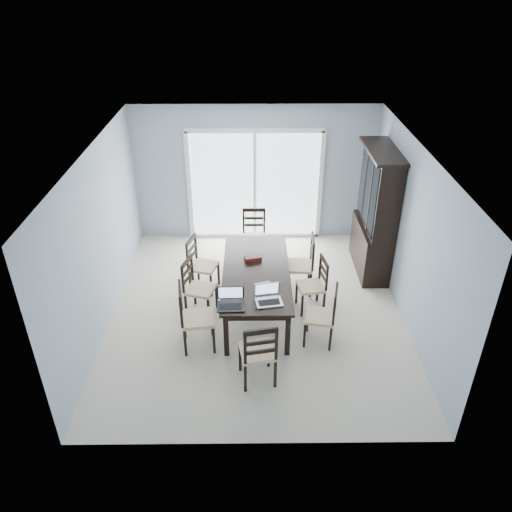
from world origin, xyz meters
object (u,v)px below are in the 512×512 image
object	(u,v)px
chair_left_near	(190,311)
laptop_dark	(231,303)
china_hutch	(375,214)
chair_right_mid	(317,279)
game_box	(253,258)
chair_right_far	(305,258)
chair_end_near	(259,348)
hot_tub	(212,191)
chair_right_near	(327,310)
chair_end_far	(254,229)
cell_phone	(259,308)
dining_table	(256,275)
chair_left_far	(198,259)
laptop_silver	(269,299)
chair_left_mid	(194,281)

from	to	relation	value
chair_left_near	laptop_dark	xyz separation A→B (m)	(0.57, -0.10, 0.19)
china_hutch	chair_right_mid	world-z (taller)	china_hutch
laptop_dark	game_box	distance (m)	1.26
china_hutch	chair_right_far	world-z (taller)	china_hutch
chair_end_near	hot_tub	size ratio (longest dim) A/B	0.57
game_box	chair_right_near	bearing A→B (deg)	-45.65
laptop_dark	chair_end_far	bearing A→B (deg)	81.14
laptop_dark	cell_phone	world-z (taller)	laptop_dark
china_hutch	chair_right_near	distance (m)	2.30
chair_right_far	chair_end_far	size ratio (longest dim) A/B	1.05
dining_table	hot_tub	world-z (taller)	hot_tub
chair_right_mid	game_box	size ratio (longest dim) A/B	3.99
chair_end_near	chair_end_far	world-z (taller)	chair_end_near
china_hutch	chair_end_far	world-z (taller)	china_hutch
chair_right_far	cell_phone	world-z (taller)	chair_right_far
chair_right_near	game_box	xyz separation A→B (m)	(-1.02, 1.05, 0.22)
chair_left_far	game_box	bearing A→B (deg)	84.88
chair_left_near	hot_tub	size ratio (longest dim) A/B	0.58
china_hutch	laptop_silver	world-z (taller)	china_hutch
chair_left_far	chair_end_far	world-z (taller)	chair_end_far
chair_right_far	laptop_silver	bearing A→B (deg)	158.15
chair_left_near	chair_end_near	size ratio (longest dim) A/B	1.02
chair_left_near	laptop_dark	bearing A→B (deg)	72.26
dining_table	chair_right_near	size ratio (longest dim) A/B	2.06
chair_end_near	chair_end_far	size ratio (longest dim) A/B	1.04
chair_end_near	laptop_dark	distance (m)	0.78
laptop_dark	game_box	world-z (taller)	laptop_dark
chair_right_near	chair_left_near	bearing A→B (deg)	104.57
laptop_silver	cell_phone	size ratio (longest dim) A/B	3.71
laptop_dark	laptop_silver	bearing A→B (deg)	8.59
laptop_silver	hot_tub	xyz separation A→B (m)	(-1.08, 4.50, -0.36)
dining_table	chair_left_mid	size ratio (longest dim) A/B	2.04
chair_right_near	dining_table	bearing A→B (deg)	65.39
chair_left_far	dining_table	bearing A→B (deg)	71.10
chair_right_mid	chair_right_far	xyz separation A→B (m)	(-0.14, 0.51, 0.07)
game_box	hot_tub	bearing A→B (deg)	104.51
chair_right_near	laptop_silver	bearing A→B (deg)	107.96
china_hutch	chair_right_mid	distance (m)	1.69
chair_end_near	hot_tub	world-z (taller)	chair_end_near
chair_left_mid	chair_right_far	bearing A→B (deg)	124.77
cell_phone	chair_right_far	bearing A→B (deg)	71.61
chair_left_far	game_box	distance (m)	0.98
chair_end_far	chair_left_mid	bearing A→B (deg)	60.94
cell_phone	chair_end_near	bearing A→B (deg)	-82.87
chair_right_mid	chair_end_far	size ratio (longest dim) A/B	0.93
china_hutch	laptop_silver	xyz separation A→B (m)	(-1.86, -2.07, -0.26)
chair_left_mid	chair_right_mid	size ratio (longest dim) A/B	1.05
chair_left_mid	chair_right_mid	distance (m)	1.87
hot_tub	laptop_silver	bearing A→B (deg)	-76.46
china_hutch	chair_left_near	bearing A→B (deg)	-145.00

